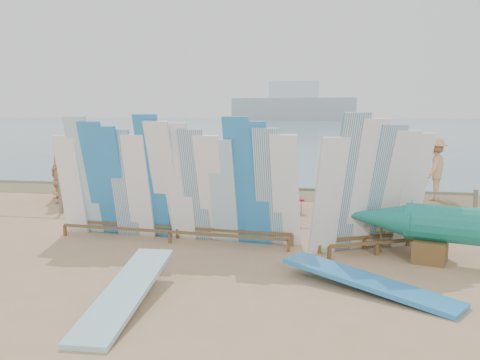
% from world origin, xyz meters
% --- Properties ---
extents(ground, '(160.00, 160.00, 0.00)m').
position_xyz_m(ground, '(0.00, 0.00, 0.00)').
color(ground, tan).
rests_on(ground, ground).
extents(ocean, '(320.00, 240.00, 0.02)m').
position_xyz_m(ocean, '(0.00, 128.00, 0.00)').
color(ocean, slate).
rests_on(ocean, ground).
extents(wet_sand_strip, '(40.00, 2.60, 0.01)m').
position_xyz_m(wet_sand_strip, '(0.00, 7.20, 0.00)').
color(wet_sand_strip, brown).
rests_on(wet_sand_strip, ground).
extents(distant_ship, '(45.00, 8.00, 14.00)m').
position_xyz_m(distant_ship, '(-12.00, 180.00, 5.31)').
color(distant_ship, '#999EA3').
rests_on(distant_ship, ocean).
extents(fence, '(12.08, 0.08, 0.90)m').
position_xyz_m(fence, '(0.00, 3.00, 0.63)').
color(fence, '#726956').
rests_on(fence, ground).
extents(main_surfboard_rack, '(5.16, 1.10, 2.56)m').
position_xyz_m(main_surfboard_rack, '(-0.28, 0.83, 1.15)').
color(main_surfboard_rack, brown).
rests_on(main_surfboard_rack, ground).
extents(side_surfboard_rack, '(2.27, 1.54, 2.60)m').
position_xyz_m(side_surfboard_rack, '(3.59, 0.65, 1.16)').
color(side_surfboard_rack, brown).
rests_on(side_surfboard_rack, ground).
extents(vendor_table, '(1.06, 0.84, 1.26)m').
position_xyz_m(vendor_table, '(4.12, 1.01, 0.42)').
color(vendor_table, brown).
rests_on(vendor_table, ground).
extents(flat_board_d, '(2.60, 1.87, 0.29)m').
position_xyz_m(flat_board_d, '(3.42, -1.48, 0.00)').
color(flat_board_d, '#267AC0').
rests_on(flat_board_d, ground).
extents(flat_board_b, '(0.67, 2.71, 0.43)m').
position_xyz_m(flat_board_b, '(0.19, -2.67, 0.00)').
color(flat_board_b, '#83C1D2').
rests_on(flat_board_b, ground).
extents(beach_chair_left, '(0.77, 0.78, 0.88)m').
position_xyz_m(beach_chair_left, '(0.49, 3.81, 0.26)').
color(beach_chair_left, red).
rests_on(beach_chair_left, ground).
extents(beach_chair_right, '(0.81, 0.82, 0.95)m').
position_xyz_m(beach_chair_right, '(1.77, 4.26, 0.28)').
color(beach_chair_right, red).
rests_on(beach_chair_right, ground).
extents(stroller, '(0.64, 0.82, 1.02)m').
position_xyz_m(stroller, '(1.27, 3.72, 0.41)').
color(stroller, red).
rests_on(stroller, ground).
extents(beachgoer_2, '(0.84, 0.71, 1.57)m').
position_xyz_m(beachgoer_2, '(-1.98, 4.96, 0.78)').
color(beachgoer_2, beige).
rests_on(beachgoer_2, ground).
extents(beachgoer_5, '(0.99, 1.59, 1.63)m').
position_xyz_m(beachgoer_5, '(0.82, 6.11, 0.82)').
color(beachgoer_5, beige).
rests_on(beachgoer_5, ground).
extents(beachgoer_1, '(0.78, 0.68, 1.88)m').
position_xyz_m(beachgoer_1, '(-4.72, 4.23, 0.94)').
color(beachgoer_1, '#8C6042').
rests_on(beachgoer_1, ground).
extents(beachgoer_extra_1, '(1.10, 1.14, 1.89)m').
position_xyz_m(beachgoer_extra_1, '(-4.83, 5.04, 0.94)').
color(beachgoer_extra_1, '#8C6042').
rests_on(beachgoer_extra_1, ground).
extents(beachgoer_7, '(0.67, 0.59, 1.62)m').
position_xyz_m(beachgoer_7, '(4.32, 6.30, 0.81)').
color(beachgoer_7, '#8C6042').
rests_on(beachgoer_7, ground).
extents(beachgoer_9, '(0.98, 1.32, 1.90)m').
position_xyz_m(beachgoer_9, '(5.83, 6.90, 0.95)').
color(beachgoer_9, tan).
rests_on(beachgoer_9, ground).
extents(beachgoer_11, '(1.79, 1.05, 1.84)m').
position_xyz_m(beachgoer_11, '(-5.52, 7.30, 0.92)').
color(beachgoer_11, beige).
rests_on(beachgoer_11, ground).
extents(beachgoer_6, '(0.46, 0.91, 1.83)m').
position_xyz_m(beachgoer_6, '(1.23, 4.75, 0.92)').
color(beachgoer_6, tan).
rests_on(beachgoer_6, ground).
extents(beachgoer_8, '(0.92, 0.99, 1.90)m').
position_xyz_m(beachgoer_8, '(4.07, 4.18, 0.95)').
color(beachgoer_8, beige).
rests_on(beachgoer_8, ground).
extents(beachgoer_0, '(0.99, 0.93, 1.89)m').
position_xyz_m(beachgoer_0, '(-5.26, 5.29, 0.95)').
color(beachgoer_0, tan).
rests_on(beachgoer_0, ground).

